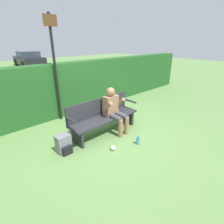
{
  "coord_description": "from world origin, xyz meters",
  "views": [
    {
      "loc": [
        -2.59,
        -3.02,
        2.23
      ],
      "look_at": [
        0.15,
        -0.1,
        0.56
      ],
      "focal_mm": 28.0,
      "sensor_mm": 36.0,
      "label": 1
    }
  ],
  "objects": [
    {
      "name": "ground_plane",
      "position": [
        0.0,
        0.0,
        0.0
      ],
      "size": [
        40.0,
        40.0,
        0.0
      ],
      "primitive_type": "plane",
      "color": "#668E4C"
    },
    {
      "name": "person_seated",
      "position": [
        0.24,
        -0.06,
        0.63
      ],
      "size": [
        0.52,
        0.64,
        1.14
      ],
      "color": "#997051",
      "rests_on": "ground"
    },
    {
      "name": "litter_crumple",
      "position": [
        -0.39,
        -0.71,
        0.05
      ],
      "size": [
        0.11,
        0.11,
        0.11
      ],
      "color": "silver",
      "rests_on": "ground"
    },
    {
      "name": "water_bottle",
      "position": [
        0.19,
        -0.93,
        0.1
      ],
      "size": [
        0.07,
        0.07,
        0.21
      ],
      "color": "#4C8CCC",
      "rests_on": "ground"
    },
    {
      "name": "park_bench",
      "position": [
        0.0,
        0.07,
        0.44
      ],
      "size": [
        1.9,
        0.5,
        0.87
      ],
      "color": "#2D2D33",
      "rests_on": "ground"
    },
    {
      "name": "hedge_back",
      "position": [
        0.0,
        1.86,
        0.79
      ],
      "size": [
        12.0,
        0.47,
        1.59
      ],
      "color": "#235623",
      "rests_on": "ground"
    },
    {
      "name": "signpost",
      "position": [
        -0.42,
        1.54,
        1.6
      ],
      "size": [
        0.35,
        0.09,
        2.85
      ],
      "color": "black",
      "rests_on": "ground"
    },
    {
      "name": "parked_car",
      "position": [
        3.09,
        13.91,
        0.61
      ],
      "size": [
        2.05,
        3.99,
        1.28
      ],
      "rotation": [
        0.0,
        0.0,
        1.51
      ],
      "color": "black",
      "rests_on": "ground"
    },
    {
      "name": "backpack",
      "position": [
        -1.19,
        -0.04,
        0.19
      ],
      "size": [
        0.29,
        0.29,
        0.4
      ],
      "color": "slate",
      "rests_on": "ground"
    }
  ]
}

